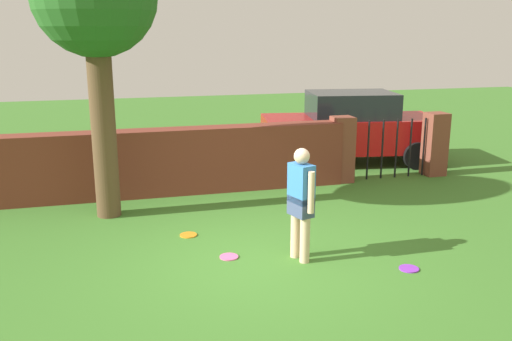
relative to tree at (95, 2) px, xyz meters
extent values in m
plane|color=#3D7528|center=(2.02, -2.64, -3.61)|extent=(40.00, 40.00, 0.00)
cube|color=brown|center=(0.52, 1.06, -2.95)|extent=(8.45, 0.50, 1.31)
cylinder|color=brown|center=(0.00, 0.00, -2.02)|extent=(0.41, 0.41, 3.18)
cylinder|color=beige|center=(2.58, -2.59, -3.18)|extent=(0.14, 0.14, 0.85)
cylinder|color=beige|center=(2.65, -2.80, -3.18)|extent=(0.14, 0.14, 0.85)
cube|color=#3F4C72|center=(2.62, -2.69, -2.81)|extent=(0.32, 0.41, 0.28)
cube|color=#3372BF|center=(2.62, -2.69, -2.48)|extent=(0.32, 0.41, 0.55)
sphere|color=beige|center=(2.62, -2.69, -2.10)|extent=(0.22, 0.22, 0.22)
cylinder|color=beige|center=(2.55, -2.48, -2.56)|extent=(0.09, 0.09, 0.58)
cylinder|color=beige|center=(2.68, -2.90, -2.56)|extent=(0.09, 0.09, 0.58)
cube|color=brown|center=(4.85, 1.06, -2.91)|extent=(0.44, 0.44, 1.40)
cube|color=brown|center=(7.08, 1.06, -2.91)|extent=(0.44, 0.44, 1.40)
cylinder|color=black|center=(5.12, 1.06, -2.96)|extent=(0.04, 0.04, 1.30)
cylinder|color=black|center=(5.46, 1.06, -2.96)|extent=(0.04, 0.04, 1.30)
cylinder|color=black|center=(5.80, 1.06, -2.96)|extent=(0.04, 0.04, 1.30)
cylinder|color=black|center=(6.14, 1.06, -2.96)|extent=(0.04, 0.04, 1.30)
cylinder|color=black|center=(6.47, 1.06, -2.96)|extent=(0.04, 0.04, 1.30)
cylinder|color=black|center=(6.81, 1.06, -2.96)|extent=(0.04, 0.04, 1.30)
cube|color=#A51111|center=(5.75, 2.65, -2.89)|extent=(4.41, 2.30, 0.80)
cube|color=#1E2328|center=(5.75, 2.65, -2.19)|extent=(2.20, 1.78, 0.60)
cylinder|color=black|center=(7.23, 3.29, -3.29)|extent=(0.67, 0.31, 0.64)
cylinder|color=black|center=(6.98, 1.61, -3.29)|extent=(0.67, 0.31, 0.64)
cylinder|color=black|center=(4.53, 3.70, -3.29)|extent=(0.67, 0.31, 0.64)
cylinder|color=black|center=(4.28, 2.01, -3.29)|extent=(0.67, 0.31, 0.64)
cylinder|color=purple|center=(3.95, -3.40, -3.60)|extent=(0.27, 0.27, 0.02)
cylinder|color=orange|center=(1.21, -1.35, -3.60)|extent=(0.27, 0.27, 0.02)
cylinder|color=pink|center=(1.65, -2.37, -3.60)|extent=(0.27, 0.27, 0.02)
camera|label=1|loc=(0.13, -9.67, -0.41)|focal=39.05mm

